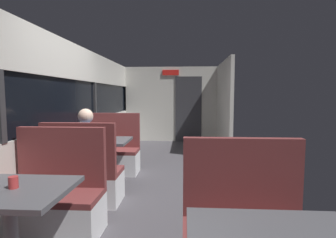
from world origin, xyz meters
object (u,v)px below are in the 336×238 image
object	(u,v)px
seated_passenger	(86,162)
bench_mid_window_facing_entry	(113,155)
coffee_cup_primary	(13,182)
dining_table_near_window	(9,201)
bench_mid_window_facing_end	(84,179)
bench_near_window_facing_entry	(56,203)
dining_table_mid_window	(101,146)

from	to	relation	value
seated_passenger	bench_mid_window_facing_entry	bearing A→B (deg)	90.00
coffee_cup_primary	dining_table_near_window	bearing A→B (deg)	-165.53
bench_mid_window_facing_end	bench_mid_window_facing_entry	size ratio (longest dim) A/B	1.00
bench_near_window_facing_entry	bench_mid_window_facing_end	bearing A→B (deg)	90.00
dining_table_near_window	bench_near_window_facing_entry	bearing A→B (deg)	90.00
bench_mid_window_facing_end	seated_passenger	bearing A→B (deg)	90.00
coffee_cup_primary	seated_passenger	bearing A→B (deg)	91.26
seated_passenger	coffee_cup_primary	xyz separation A→B (m)	(0.03, -1.53, 0.25)
dining_table_near_window	coffee_cup_primary	size ratio (longest dim) A/B	10.00
dining_table_mid_window	coffee_cup_primary	world-z (taller)	coffee_cup_primary
dining_table_mid_window	dining_table_near_window	bearing A→B (deg)	-90.00
dining_table_near_window	seated_passenger	world-z (taller)	seated_passenger
bench_mid_window_facing_end	dining_table_mid_window	bearing A→B (deg)	90.00
seated_passenger	dining_table_mid_window	bearing A→B (deg)	90.00
dining_table_mid_window	bench_mid_window_facing_end	distance (m)	0.77
bench_near_window_facing_entry	bench_mid_window_facing_entry	size ratio (longest dim) A/B	1.00
bench_mid_window_facing_end	seated_passenger	distance (m)	0.22
dining_table_mid_window	seated_passenger	distance (m)	0.64
bench_mid_window_facing_entry	seated_passenger	world-z (taller)	seated_passenger
bench_mid_window_facing_entry	seated_passenger	xyz separation A→B (m)	(0.00, -1.33, 0.21)
seated_passenger	bench_near_window_facing_entry	bearing A→B (deg)	-90.00
bench_mid_window_facing_end	seated_passenger	world-z (taller)	seated_passenger
dining_table_near_window	bench_near_window_facing_entry	world-z (taller)	bench_near_window_facing_entry
dining_table_near_window	bench_mid_window_facing_end	world-z (taller)	bench_mid_window_facing_end
bench_mid_window_facing_end	coffee_cup_primary	xyz separation A→B (m)	(0.03, -1.46, 0.46)
bench_mid_window_facing_entry	coffee_cup_primary	bearing A→B (deg)	-89.32
bench_mid_window_facing_end	bench_near_window_facing_entry	bearing A→B (deg)	-90.00
dining_table_near_window	bench_mid_window_facing_end	size ratio (longest dim) A/B	0.82
dining_table_near_window	dining_table_mid_window	xyz separation A→B (m)	(0.00, 2.17, 0.00)
bench_near_window_facing_entry	coffee_cup_primary	bearing A→B (deg)	-87.20
bench_mid_window_facing_end	seated_passenger	xyz separation A→B (m)	(0.00, 0.07, 0.21)
dining_table_near_window	coffee_cup_primary	distance (m)	0.15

